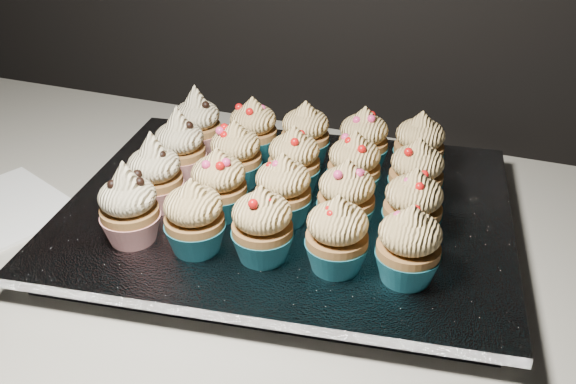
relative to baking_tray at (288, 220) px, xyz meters
The scene contains 23 objects.
worktop 0.04m from the baking_tray, 155.55° to the right, with size 2.44×0.64×0.04m, color beige.
baking_tray is the anchor object (origin of this frame).
foil_lining 0.02m from the baking_tray, ahead, with size 0.51×0.39×0.01m, color silver.
cupcake_0 0.19m from the baking_tray, 136.07° to the right, with size 0.06×0.06×0.10m.
cupcake_1 0.14m from the baking_tray, 116.40° to the right, with size 0.06×0.06×0.08m.
cupcake_2 0.12m from the baking_tray, 83.52° to the right, with size 0.06×0.06×0.08m.
cupcake_3 0.14m from the baking_tray, 48.15° to the right, with size 0.06×0.06×0.08m.
cupcake_4 0.19m from the baking_tray, 30.05° to the right, with size 0.06×0.06×0.08m.
cupcake_5 0.16m from the baking_tray, 158.49° to the right, with size 0.06×0.06×0.10m.
cupcake_6 0.10m from the baking_tray, 143.10° to the right, with size 0.06×0.06×0.08m.
cupcake_7 0.07m from the baking_tray, 78.50° to the right, with size 0.06×0.06×0.08m.
cupcake_8 0.10m from the baking_tray, 17.71° to the right, with size 0.06×0.06×0.08m.
cupcake_9 0.16m from the baking_tray, ahead, with size 0.06×0.06×0.08m.
cupcake_10 0.16m from the baking_tray, behind, with size 0.06×0.06×0.10m.
cupcake_11 0.10m from the baking_tray, 162.33° to the left, with size 0.06×0.06×0.08m.
cupcake_12 0.07m from the baking_tray, 98.69° to the left, with size 0.06×0.06×0.08m.
cupcake_13 0.10m from the baking_tray, 35.64° to the left, with size 0.06×0.06×0.08m.
cupcake_14 0.16m from the baking_tray, 21.51° to the left, with size 0.06×0.06×0.08m.
cupcake_15 0.19m from the baking_tray, 151.77° to the left, with size 0.06×0.06×0.10m.
cupcake_16 0.14m from the baking_tray, 130.85° to the left, with size 0.06×0.06×0.08m.
cupcake_17 0.13m from the baking_tray, 98.73° to the left, with size 0.06×0.06×0.08m.
cupcake_18 0.14m from the baking_tray, 63.92° to the left, with size 0.06×0.06×0.08m.
cupcake_19 0.19m from the baking_tray, 45.40° to the left, with size 0.06×0.06×0.08m.
Camera 1 is at (0.25, 1.12, 1.32)m, focal length 40.00 mm.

